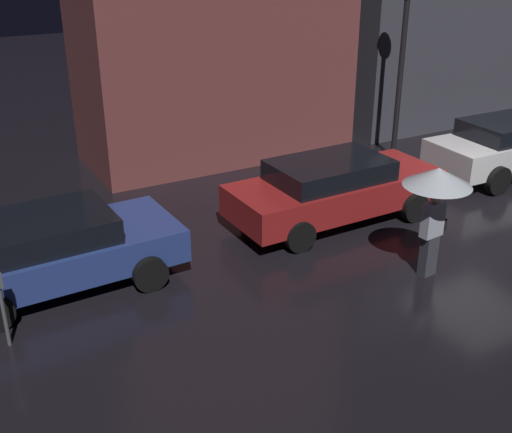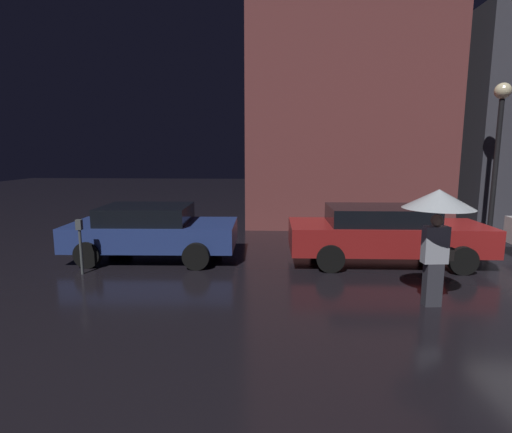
# 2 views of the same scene
# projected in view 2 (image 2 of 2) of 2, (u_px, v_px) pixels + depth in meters

# --- Properties ---
(building_facade_left) EXTENTS (6.84, 3.00, 10.53)m
(building_facade_left) POSITION_uv_depth(u_px,v_px,m) (347.00, 74.00, 13.79)
(building_facade_left) COLOR brown
(building_facade_left) RESTS_ON ground
(parked_car_blue) EXTENTS (4.10, 2.05, 1.31)m
(parked_car_blue) POSITION_uv_depth(u_px,v_px,m) (152.00, 230.00, 9.84)
(parked_car_blue) COLOR navy
(parked_car_blue) RESTS_ON ground
(parked_car_red) EXTENTS (4.59, 1.93, 1.35)m
(parked_car_red) POSITION_uv_depth(u_px,v_px,m) (385.00, 233.00, 9.44)
(parked_car_red) COLOR maroon
(parked_car_red) RESTS_ON ground
(pedestrian_with_umbrella) EXTENTS (1.16, 1.16, 2.01)m
(pedestrian_with_umbrella) POSITION_uv_depth(u_px,v_px,m) (438.00, 211.00, 6.62)
(pedestrian_with_umbrella) COLOR #383842
(pedestrian_with_umbrella) RESTS_ON ground
(parking_meter) EXTENTS (0.12, 0.10, 1.20)m
(parking_meter) POSITION_uv_depth(u_px,v_px,m) (80.00, 240.00, 8.52)
(parking_meter) COLOR #4C5154
(parking_meter) RESTS_ON ground
(street_lamp_near) EXTENTS (0.44, 0.44, 4.51)m
(street_lamp_near) POSITION_uv_depth(u_px,v_px,m) (499.00, 131.00, 11.25)
(street_lamp_near) COLOR black
(street_lamp_near) RESTS_ON ground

